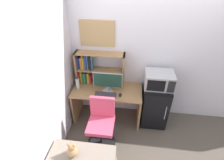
{
  "coord_description": "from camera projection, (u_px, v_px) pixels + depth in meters",
  "views": [
    {
      "loc": [
        -0.46,
        -2.87,
        2.7
      ],
      "look_at": [
        -0.78,
        -0.35,
        1.0
      ],
      "focal_mm": 26.82,
      "sensor_mm": 36.0,
      "label": 1
    }
  ],
  "objects": [
    {
      "name": "monitor",
      "position": [
        108.0,
        82.0,
        3.06
      ],
      "size": [
        0.54,
        0.19,
        0.4
      ],
      "color": "#B7B7BC",
      "rests_on": "desk"
    },
    {
      "name": "wall_left",
      "position": [
        27.0,
        113.0,
        1.95
      ],
      "size": [
        0.04,
        4.4,
        2.6
      ],
      "primitive_type": "cube",
      "color": "silver",
      "rests_on": "ground_plane"
    },
    {
      "name": "teddy_bear",
      "position": [
        72.0,
        150.0,
        2.36
      ],
      "size": [
        0.16,
        0.16,
        0.25
      ],
      "color": "#AD7F51",
      "rests_on": "bed"
    },
    {
      "name": "water_bottle",
      "position": [
        78.0,
        83.0,
        3.21
      ],
      "size": [
        0.07,
        0.07,
        0.24
      ],
      "color": "silver",
      "rests_on": "desk"
    },
    {
      "name": "mini_fridge",
      "position": [
        154.0,
        104.0,
        3.33
      ],
      "size": [
        0.49,
        0.54,
        0.88
      ],
      "color": "black",
      "rests_on": "ground_plane"
    },
    {
      "name": "microwave",
      "position": [
        159.0,
        80.0,
        3.01
      ],
      "size": [
        0.51,
        0.4,
        0.29
      ],
      "color": "#ADADB2",
      "rests_on": "mini_fridge"
    },
    {
      "name": "keyboard",
      "position": [
        105.0,
        95.0,
        3.08
      ],
      "size": [
        0.4,
        0.15,
        0.02
      ],
      "primitive_type": "cube",
      "color": "#333338",
      "rests_on": "desk"
    },
    {
      "name": "computer_mouse",
      "position": [
        120.0,
        95.0,
        3.06
      ],
      "size": [
        0.06,
        0.11,
        0.03
      ],
      "primitive_type": "ellipsoid",
      "color": "black",
      "rests_on": "desk"
    },
    {
      "name": "desk_chair",
      "position": [
        102.0,
        125.0,
        2.92
      ],
      "size": [
        0.51,
        0.51,
        0.93
      ],
      "color": "black",
      "rests_on": "ground_plane"
    },
    {
      "name": "wall_back",
      "position": [
        178.0,
        60.0,
        3.07
      ],
      "size": [
        6.4,
        0.04,
        2.6
      ],
      "primitive_type": "cube",
      "color": "silver",
      "rests_on": "ground_plane"
    },
    {
      "name": "desk",
      "position": [
        107.0,
        98.0,
        3.36
      ],
      "size": [
        1.33,
        0.64,
        0.75
      ],
      "color": "#997047",
      "rests_on": "ground_plane"
    },
    {
      "name": "wall_corkboard",
      "position": [
        97.0,
        34.0,
        2.96
      ],
      "size": [
        0.63,
        0.02,
        0.47
      ],
      "primitive_type": "cube",
      "color": "tan"
    },
    {
      "name": "hutch_bookshelf",
      "position": [
        92.0,
        68.0,
        3.25
      ],
      "size": [
        0.94,
        0.24,
        0.66
      ],
      "color": "#997047",
      "rests_on": "desk"
    }
  ]
}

